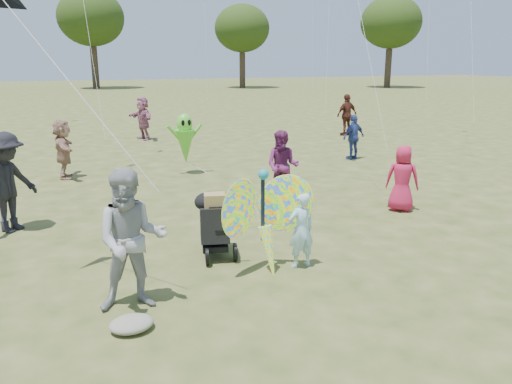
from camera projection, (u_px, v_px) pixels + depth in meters
ground at (308, 289)px, 7.19m from camera, size 160.00×160.00×0.00m
child_girl at (301, 230)px, 7.82m from camera, size 0.47×0.33×1.23m
adult_man at (132, 240)px, 6.43m from camera, size 1.03×0.86×1.90m
grey_bag at (131, 324)px, 6.07m from camera, size 0.54×0.44×0.17m
crowd_a at (402, 178)px, 10.76m from camera, size 0.83×0.81×1.44m
crowd_b at (8, 183)px, 9.40m from camera, size 1.37×1.39×1.92m
crowd_c at (354, 137)px, 16.41m from camera, size 0.91×0.51×1.47m
crowd_d at (63, 149)px, 13.72m from camera, size 0.55×1.53×1.63m
crowd_e at (282, 166)px, 11.53m from camera, size 1.01×0.98×1.64m
crowd_h at (347, 115)px, 21.55m from camera, size 1.10×0.59×1.78m
crowd_j at (143, 118)px, 20.41m from camera, size 1.02×1.70×1.75m
jogging_stroller at (213, 220)px, 8.31m from camera, size 0.66×1.11×1.09m
butterfly_kite at (265, 220)px, 7.61m from camera, size 1.74×0.75×1.82m
alien_kite at (185, 141)px, 14.18m from camera, size 1.12×0.69×1.74m
tree_line at (119, 19)px, 46.99m from camera, size 91.78×33.60×10.79m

